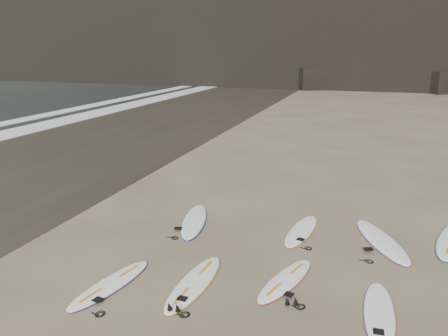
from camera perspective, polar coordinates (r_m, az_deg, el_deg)
The scene contains 9 objects.
ground at distance 9.40m, azimuth 10.35°, elevation -15.49°, with size 240.00×240.00×0.00m, color #897559.
wet_sand at distance 23.31m, azimuth -18.86°, elevation 2.77°, with size 12.00×200.00×0.01m, color #383026.
surfboard_0 at distance 9.70m, azimuth -14.58°, elevation -14.44°, with size 0.55×2.31×0.08m, color white.
surfboard_1 at distance 9.48m, azimuth -3.90°, elevation -14.68°, with size 0.59×2.47×0.09m, color white.
surfboard_2 at distance 9.65m, azimuth 8.06°, elevation -14.26°, with size 0.53×2.20×0.08m, color white.
surfboard_3 at distance 9.01m, azimuth 19.62°, elevation -17.40°, with size 0.55×2.29×0.08m, color white.
surfboard_5 at distance 12.51m, azimuth -3.92°, elevation -6.89°, with size 0.62×2.60×0.09m, color white.
surfboard_6 at distance 12.05m, azimuth 10.07°, elevation -8.03°, with size 0.56×2.32×0.08m, color white.
surfboard_7 at distance 11.97m, azimuth 19.88°, elevation -8.89°, with size 0.66×2.75×0.10m, color white.
Camera 1 is at (0.97, -8.03, 4.80)m, focal length 35.00 mm.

